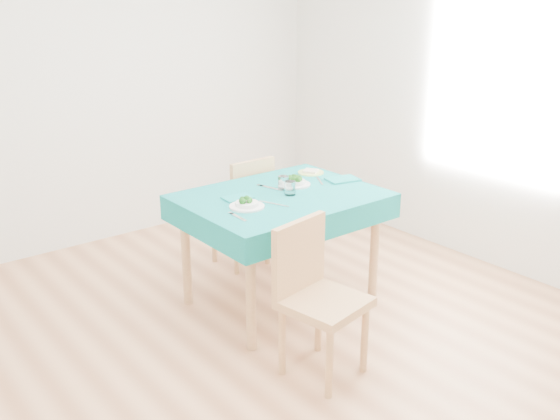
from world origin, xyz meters
TOP-DOWN VIEW (x-y plane):
  - room_shell at (0.00, 0.00)m, footprint 4.02×4.52m
  - table at (0.35, 0.43)m, footprint 1.23×0.93m
  - chair_near at (0.01, -0.37)m, footprint 0.47×0.50m
  - chair_far at (0.51, 1.12)m, footprint 0.38×0.42m
  - bowl_near at (0.04, 0.36)m, footprint 0.21×0.21m
  - bowl_far at (0.55, 0.53)m, footprint 0.21×0.21m
  - fork_near at (-0.10, 0.26)m, footprint 0.03×0.17m
  - knife_near at (0.20, 0.31)m, footprint 0.09×0.20m
  - fork_far at (0.39, 0.58)m, footprint 0.07×0.20m
  - knife_far at (0.75, 0.50)m, footprint 0.11×0.17m
  - napkin_near at (0.09, 0.54)m, footprint 0.19×0.14m
  - napkin_far at (0.88, 0.42)m, footprint 0.24×0.20m
  - tumbler_center at (0.43, 0.51)m, footprint 0.07×0.07m
  - tumbler_side at (0.39, 0.39)m, footprint 0.07×0.07m
  - side_plate at (0.83, 0.69)m, footprint 0.18×0.18m
  - bread_slice at (0.83, 0.69)m, footprint 0.13×0.13m

SIDE VIEW (x-z plane):
  - table at x=0.35m, z-range 0.00..0.76m
  - chair_far at x=0.51m, z-range 0.00..0.93m
  - chair_near at x=0.01m, z-range 0.00..1.00m
  - knife_far at x=0.75m, z-range 0.76..0.76m
  - fork_near at x=-0.10m, z-range 0.76..0.76m
  - knife_near at x=0.20m, z-range 0.76..0.76m
  - fork_far at x=0.39m, z-range 0.76..0.76m
  - side_plate at x=0.83m, z-range 0.76..0.77m
  - napkin_near at x=0.09m, z-range 0.76..0.77m
  - napkin_far at x=0.88m, z-range 0.76..0.77m
  - bread_slice at x=0.83m, z-range 0.77..0.78m
  - bowl_far at x=0.55m, z-range 0.76..0.82m
  - bowl_near at x=0.04m, z-range 0.76..0.82m
  - tumbler_side at x=0.39m, z-range 0.76..0.85m
  - tumbler_center at x=0.43m, z-range 0.76..0.85m
  - room_shell at x=0.00m, z-range -0.02..2.71m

